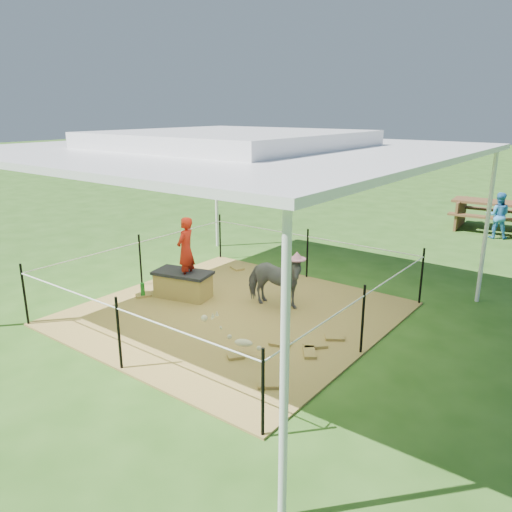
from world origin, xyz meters
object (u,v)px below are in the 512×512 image
Objects in this scene: straw_bale at (183,286)px; picnic_table_near at (490,216)px; woman at (185,244)px; foal at (244,341)px; distant_person at (498,215)px; pony at (274,281)px; green_bottle at (143,290)px.

straw_bale is 0.48× the size of picnic_table_near.
picnic_table_near is at bearing 71.01° from straw_bale.
woman reaches higher than foal.
straw_bale is at bearing 49.79° from distant_person.
pony reaches higher than picnic_table_near.
picnic_table_near is at bearing -83.76° from distant_person.
woman reaches higher than picnic_table_near.
foal is 9.06m from distant_person.
straw_bale is 0.78m from woman.
green_bottle is 2.83m from foal.
pony is 1.79m from foal.
distant_person reaches higher than green_bottle.
green_bottle is (-0.55, -0.45, -0.08)m from straw_bale.
foal is at bearing -99.56° from picnic_table_near.
straw_bale is 1.66m from pony.
woman is 2.49m from foal.
woman reaches higher than distant_person.
pony is (1.54, 0.57, 0.25)m from straw_bale.
picnic_table_near reaches higher than straw_bale.
foal is (0.67, -1.64, -0.24)m from pony.
green_bottle is at bearing -68.94° from woman.
straw_bale is at bearing 132.80° from foal.
foal is 0.66× the size of distant_person.
foal reaches higher than green_bottle.
picnic_table_near is at bearing -17.14° from pony.
picnic_table_near reaches higher than green_bottle.
picnic_table_near is 0.92m from distant_person.
woman reaches higher than straw_bale.
distant_person is (1.15, 8.98, 0.34)m from foal.
straw_bale is at bearing 39.29° from green_bottle.
woman is 1.16m from green_bottle.
pony is (2.09, 1.02, 0.33)m from green_bottle.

